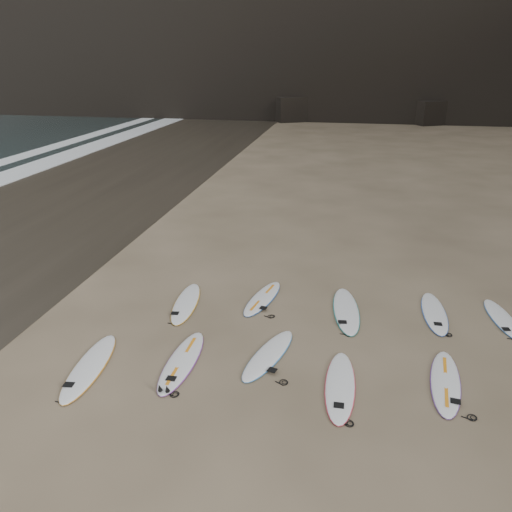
{
  "coord_description": "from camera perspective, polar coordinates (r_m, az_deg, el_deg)",
  "views": [
    {
      "loc": [
        0.89,
        -9.49,
        6.53
      ],
      "look_at": [
        -1.45,
        2.73,
        1.5
      ],
      "focal_mm": 35.0,
      "sensor_mm": 36.0,
      "label": 1
    }
  ],
  "objects": [
    {
      "name": "surfboard_1",
      "position": [
        11.74,
        -8.47,
        -11.78
      ],
      "size": [
        0.65,
        2.59,
        0.09
      ],
      "primitive_type": "ellipsoid",
      "rotation": [
        0.0,
        0.0,
        -0.01
      ],
      "color": "white",
      "rests_on": "ground"
    },
    {
      "name": "ground",
      "position": [
        11.56,
        4.64,
        -12.48
      ],
      "size": [
        240.0,
        240.0,
        0.0
      ],
      "primitive_type": "plane",
      "color": "#897559",
      "rests_on": "ground"
    },
    {
      "name": "surfboard_6",
      "position": [
        14.38,
        0.76,
        -4.82
      ],
      "size": [
        1.05,
        2.44,
        0.09
      ],
      "primitive_type": "ellipsoid",
      "rotation": [
        0.0,
        0.0,
        -0.21
      ],
      "color": "white",
      "rests_on": "ground"
    },
    {
      "name": "surfboard_2",
      "position": [
        11.86,
        1.45,
        -11.17
      ],
      "size": [
        1.23,
        2.47,
        0.09
      ],
      "primitive_type": "ellipsoid",
      "rotation": [
        0.0,
        0.0,
        -0.28
      ],
      "color": "white",
      "rests_on": "ground"
    },
    {
      "name": "surfboard_0",
      "position": [
        12.04,
        -18.49,
        -11.86
      ],
      "size": [
        0.9,
        2.75,
        0.1
      ],
      "primitive_type": "ellipsoid",
      "rotation": [
        0.0,
        0.0,
        0.09
      ],
      "color": "white",
      "rests_on": "ground"
    },
    {
      "name": "surfboard_7",
      "position": [
        13.94,
        10.27,
        -6.08
      ],
      "size": [
        0.95,
        2.79,
        0.1
      ],
      "primitive_type": "ellipsoid",
      "rotation": [
        0.0,
        0.0,
        0.11
      ],
      "color": "white",
      "rests_on": "ground"
    },
    {
      "name": "surfboard_4",
      "position": [
        11.71,
        20.84,
        -13.29
      ],
      "size": [
        0.89,
        2.52,
        0.09
      ],
      "primitive_type": "ellipsoid",
      "rotation": [
        0.0,
        0.0,
        -0.12
      ],
      "color": "white",
      "rests_on": "ground"
    },
    {
      "name": "surfboard_5",
      "position": [
        14.24,
        -8.01,
        -5.31
      ],
      "size": [
        0.87,
        2.58,
        0.09
      ],
      "primitive_type": "ellipsoid",
      "rotation": [
        0.0,
        0.0,
        0.11
      ],
      "color": "white",
      "rests_on": "ground"
    },
    {
      "name": "surfboard_9",
      "position": [
        14.84,
        26.35,
        -6.42
      ],
      "size": [
        0.81,
        2.3,
        0.08
      ],
      "primitive_type": "ellipsoid",
      "rotation": [
        0.0,
        0.0,
        0.12
      ],
      "color": "white",
      "rests_on": "ground"
    },
    {
      "name": "surfboard_8",
      "position": [
        14.43,
        19.72,
        -6.11
      ],
      "size": [
        0.62,
        2.47,
        0.09
      ],
      "primitive_type": "ellipsoid",
      "rotation": [
        0.0,
        0.0,
        0.01
      ],
      "color": "white",
      "rests_on": "ground"
    },
    {
      "name": "surfboard_3",
      "position": [
        11.03,
        9.6,
        -14.36
      ],
      "size": [
        0.62,
        2.53,
        0.09
      ],
      "primitive_type": "ellipsoid",
      "rotation": [
        0.0,
        0.0,
        0.01
      ],
      "color": "white",
      "rests_on": "ground"
    },
    {
      "name": "wet_sand",
      "position": [
        24.81,
        -23.8,
        4.86
      ],
      "size": [
        12.0,
        200.0,
        0.01
      ],
      "primitive_type": "cube",
      "color": "#383026",
      "rests_on": "ground"
    }
  ]
}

